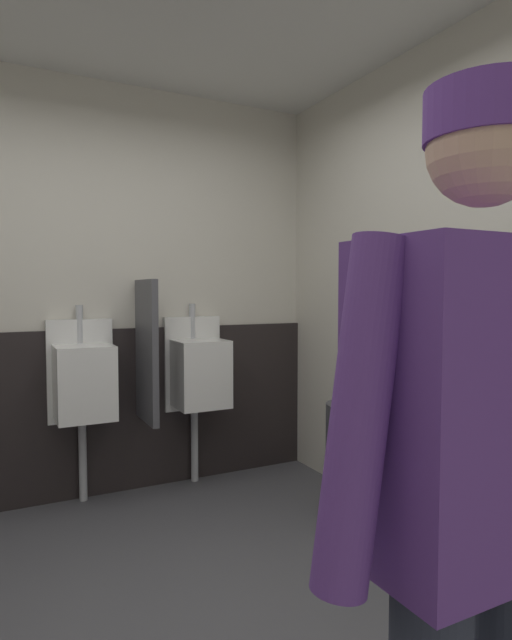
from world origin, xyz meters
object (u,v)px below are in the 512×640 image
at_px(person, 482,485).
at_px(trash_bin, 354,465).
at_px(urinal_middle, 199,372).
at_px(urinal_left, 84,381).

bearing_deg(person, trash_bin, 58.52).
bearing_deg(trash_bin, urinal_middle, 119.65).
height_order(urinal_left, person, person).
xyz_separation_m(person, trash_bin, (1.03, 1.68, -0.63)).
distance_m(urinal_middle, trash_bin, 1.21).
relative_size(urinal_middle, trash_bin, 1.78).
relative_size(urinal_left, urinal_middle, 1.00).
relative_size(urinal_left, person, 0.74).
bearing_deg(trash_bin, urinal_left, 143.17).
bearing_deg(urinal_left, urinal_middle, 0.00).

